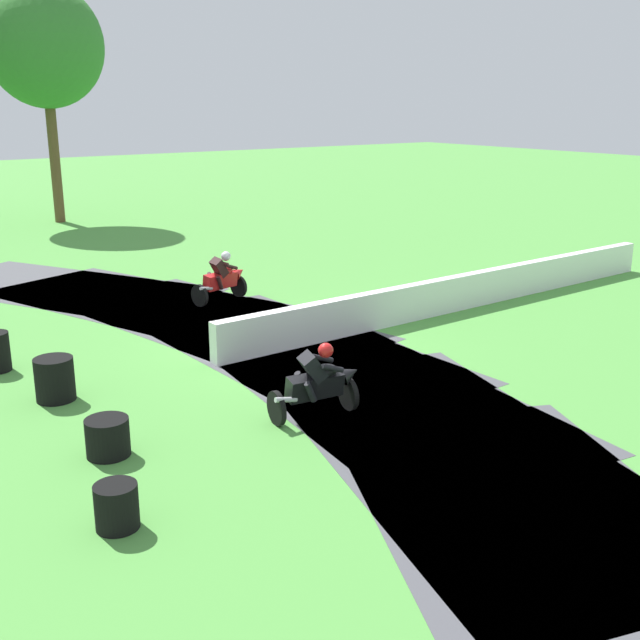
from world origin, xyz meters
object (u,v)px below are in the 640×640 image
motorcycle_lead_black (319,382)px  tire_stack_near (117,506)px  motorcycle_chase_red (223,278)px  tire_stack_mid_a (108,437)px  tire_stack_mid_b (55,379)px

motorcycle_lead_black → tire_stack_near: motorcycle_lead_black is taller
motorcycle_chase_red → tire_stack_mid_a: bearing=-129.3°
tire_stack_mid_a → tire_stack_mid_b: tire_stack_mid_b is taller
motorcycle_chase_red → tire_stack_near: size_ratio=2.84×
motorcycle_chase_red → tire_stack_mid_a: (-6.00, -7.33, -0.36)m
motorcycle_chase_red → tire_stack_mid_b: (-5.94, -4.56, -0.26)m
tire_stack_near → tire_stack_mid_a: same height
motorcycle_lead_black → tire_stack_near: bearing=-161.2°
motorcycle_lead_black → tire_stack_mid_b: motorcycle_lead_black is taller
tire_stack_near → tire_stack_mid_a: bearing=72.2°
motorcycle_lead_black → tire_stack_mid_b: size_ratio=2.13×
tire_stack_mid_a → motorcycle_lead_black: bearing=-11.0°
motorcycle_lead_black → tire_stack_near: size_ratio=2.84×
motorcycle_lead_black → motorcycle_chase_red: 8.40m
motorcycle_lead_black → motorcycle_chase_red: size_ratio=1.00×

